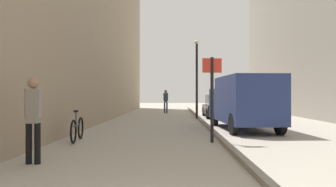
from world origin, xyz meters
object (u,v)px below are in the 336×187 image
(pedestrian_mid_block, at_px, (33,114))
(street_sign_post, at_px, (212,92))
(pedestrian_main_foreground, at_px, (166,100))
(delivery_van, at_px, (243,101))
(parked_car, at_px, (219,106))
(bicycle_leaning, at_px, (77,129))
(lamp_post, at_px, (197,74))

(pedestrian_mid_block, distance_m, street_sign_post, 5.18)
(pedestrian_main_foreground, relative_size, delivery_van, 0.35)
(street_sign_post, bearing_deg, parked_car, -108.33)
(bicycle_leaning, bearing_deg, pedestrian_main_foreground, 75.98)
(pedestrian_mid_block, height_order, street_sign_post, street_sign_post)
(pedestrian_mid_block, relative_size, bicycle_leaning, 1.04)
(pedestrian_main_foreground, xyz_separation_m, parked_car, (3.51, -4.36, -0.34))
(pedestrian_main_foreground, height_order, lamp_post, lamp_post)
(pedestrian_main_foreground, height_order, bicycle_leaning, pedestrian_main_foreground)
(street_sign_post, xyz_separation_m, bicycle_leaning, (-4.19, 0.20, -1.16))
(parked_car, bearing_deg, delivery_van, -89.41)
(delivery_van, height_order, lamp_post, lamp_post)
(delivery_van, height_order, parked_car, delivery_van)
(parked_car, bearing_deg, pedestrian_main_foreground, 129.25)
(pedestrian_main_foreground, relative_size, parked_car, 0.43)
(pedestrian_mid_block, relative_size, street_sign_post, 0.70)
(delivery_van, bearing_deg, parked_car, 86.28)
(parked_car, height_order, street_sign_post, street_sign_post)
(pedestrian_main_foreground, relative_size, pedestrian_mid_block, 0.99)
(delivery_van, bearing_deg, pedestrian_main_foreground, 103.05)
(pedestrian_mid_block, bearing_deg, pedestrian_main_foreground, 82.23)
(pedestrian_main_foreground, bearing_deg, pedestrian_mid_block, 84.56)
(parked_car, xyz_separation_m, bicycle_leaning, (-5.90, -10.63, -0.33))
(pedestrian_mid_block, xyz_separation_m, parked_car, (5.84, 13.92, -0.35))
(delivery_van, xyz_separation_m, street_sign_post, (-1.73, -3.60, 0.36))
(pedestrian_mid_block, relative_size, parked_car, 0.43)
(pedestrian_mid_block, relative_size, lamp_post, 0.38)
(pedestrian_main_foreground, xyz_separation_m, delivery_van, (3.52, -11.60, 0.14))
(pedestrian_mid_block, xyz_separation_m, street_sign_post, (4.13, 3.09, 0.49))
(parked_car, xyz_separation_m, lamp_post, (-1.49, -1.21, 2.01))
(pedestrian_mid_block, xyz_separation_m, delivery_van, (5.86, 6.69, 0.13))
(delivery_van, distance_m, street_sign_post, 4.00)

